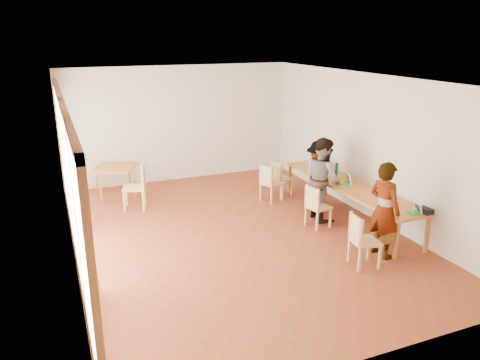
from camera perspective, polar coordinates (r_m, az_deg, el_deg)
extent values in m
plane|color=maroon|center=(9.23, -0.44, -6.65)|extent=(8.00, 8.00, 0.00)
cube|color=beige|center=(12.44, -7.41, 6.81)|extent=(6.00, 0.10, 3.00)
cube|color=beige|center=(5.44, 15.64, -7.94)|extent=(6.00, 0.10, 3.00)
cube|color=beige|center=(10.20, 15.42, 3.97)|extent=(0.10, 8.00, 3.00)
cube|color=white|center=(8.14, -20.17, 0.16)|extent=(0.10, 8.00, 3.00)
cube|color=white|center=(8.46, -0.48, 12.37)|extent=(6.00, 8.00, 0.04)
cube|color=#C5822B|center=(10.04, 13.11, -0.66)|extent=(0.80, 4.00, 0.05)
cube|color=#C5822B|center=(8.56, 18.54, -7.06)|extent=(0.06, 0.06, 0.70)
cube|color=#C5822B|center=(11.54, 6.09, 0.13)|extent=(0.06, 0.06, 0.70)
cube|color=#C5822B|center=(9.00, 21.85, -6.22)|extent=(0.06, 0.06, 0.70)
cube|color=#C5822B|center=(11.87, 8.98, 0.51)|extent=(0.06, 0.06, 0.70)
cube|color=#C5822B|center=(11.50, -15.06, 1.51)|extent=(0.90, 0.90, 0.05)
cube|color=#C5822B|center=(11.20, -16.60, -1.06)|extent=(0.05, 0.05, 0.70)
cube|color=#C5822B|center=(11.94, -17.03, 0.04)|extent=(0.05, 0.05, 0.70)
cube|color=#C5822B|center=(11.29, -12.68, -0.60)|extent=(0.05, 0.05, 0.70)
cube|color=#C5822B|center=(12.03, -13.34, 0.47)|extent=(0.05, 0.05, 0.70)
cube|color=#DCAF6E|center=(8.17, 15.02, -7.25)|extent=(0.49, 0.49, 0.04)
cube|color=#DCAF6E|center=(7.98, 13.93, -5.83)|extent=(0.10, 0.43, 0.45)
cube|color=#DCAF6E|center=(9.58, 9.56, -3.27)|extent=(0.47, 0.47, 0.04)
cube|color=#DCAF6E|center=(9.38, 8.78, -2.16)|extent=(0.11, 0.41, 0.43)
cube|color=#DCAF6E|center=(10.92, 3.89, -0.40)|extent=(0.53, 0.53, 0.04)
cube|color=#DCAF6E|center=(10.72, 3.20, 0.61)|extent=(0.17, 0.41, 0.44)
cube|color=#DCAF6E|center=(11.34, 5.14, 0.17)|extent=(0.49, 0.49, 0.04)
cube|color=#DCAF6E|center=(11.15, 4.47, 1.13)|extent=(0.14, 0.40, 0.42)
cube|color=#DCAF6E|center=(10.66, -12.81, -0.92)|extent=(0.59, 0.59, 0.05)
cube|color=#DCAF6E|center=(10.55, -11.75, 0.53)|extent=(0.17, 0.47, 0.50)
imported|color=gray|center=(8.46, 17.18, -3.49)|extent=(0.53, 0.70, 1.72)
imported|color=gray|center=(9.90, 10.03, 0.17)|extent=(0.69, 0.87, 1.74)
imported|color=gray|center=(10.33, 9.54, 0.45)|extent=(0.86, 1.15, 1.58)
cube|color=green|center=(8.79, 20.41, -3.72)|extent=(0.20, 0.25, 0.02)
cube|color=white|center=(8.80, 20.91, -3.19)|extent=(0.10, 0.21, 0.18)
cube|color=green|center=(10.05, 12.56, -0.37)|extent=(0.27, 0.32, 0.03)
cube|color=white|center=(10.05, 13.13, 0.17)|extent=(0.16, 0.26, 0.22)
cube|color=green|center=(11.03, 9.43, 1.41)|extent=(0.29, 0.33, 0.03)
cube|color=white|center=(11.08, 9.75, 2.01)|extent=(0.17, 0.26, 0.23)
imported|color=#FBA025|center=(10.04, 12.40, -0.13)|extent=(0.15, 0.15, 0.11)
cylinder|color=#136638|center=(10.59, 11.69, 1.32)|extent=(0.07, 0.07, 0.28)
cylinder|color=silver|center=(8.99, 17.10, -2.68)|extent=(0.07, 0.07, 0.09)
cylinder|color=white|center=(8.87, 20.68, -3.44)|extent=(0.08, 0.08, 0.06)
cube|color=#BC427F|center=(9.80, 16.29, -1.17)|extent=(0.05, 0.10, 0.01)
cube|color=black|center=(8.85, 21.67, -3.48)|extent=(0.16, 0.26, 0.09)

